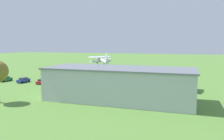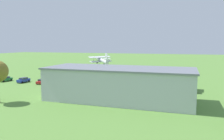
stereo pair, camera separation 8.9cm
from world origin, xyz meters
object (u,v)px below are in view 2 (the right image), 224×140
Objects in this scene: car_yellow at (83,83)px; person_near_hangar_door at (109,82)px; person_beside_truck at (96,82)px; biplane at (102,60)px; person_crossing_taxiway at (113,82)px; truck_box_grey at (191,85)px; hangar at (119,84)px; person_by_parked_cars at (159,84)px; car_red at (42,81)px; car_green at (6,79)px; car_blue at (23,80)px; windsock at (110,66)px; car_black at (64,81)px.

person_near_hangar_door is (-7.13, -4.14, -0.05)m from car_yellow.
car_yellow is at bearing 32.21° from person_beside_truck.
biplane is 9.59m from person_crossing_taxiway.
truck_box_grey is at bearing -178.17° from car_yellow.
person_by_parked_cars is (-6.98, -19.28, -2.85)m from hangar.
person_by_parked_cars is at bearing -25.11° from truck_box_grey.
person_near_hangar_door is (-20.47, -5.23, -0.04)m from car_red.
car_yellow is 0.98× the size of car_green.
car_green is (30.81, 8.89, -6.32)m from biplane.
car_green is at bearing -1.07° from car_blue.
person_beside_truck is 1.05× the size of person_by_parked_cars.
hangar is at bearing 113.80° from person_near_hangar_door.
windsock reaches higher than truck_box_grey.
biplane is 1.72× the size of car_red.
car_green reaches higher than car_yellow.
windsock reaches higher than car_red.
car_blue is 1.01× the size of car_green.
biplane is 20.19m from person_by_parked_cars.
biplane is (11.97, -22.17, 3.47)m from hangar.
car_yellow reaches higher than car_red.
car_blue is at bearing 178.93° from car_green.
person_near_hangar_door is (8.07, -18.29, -2.91)m from hangar.
car_green is 0.67× the size of truck_box_grey.
hangar is 20.96m from car_yellow.
car_green reaches higher than car_red.
biplane is at bearing -163.90° from car_green.
car_black is at bearing -176.53° from car_green.
windsock is (-17.50, -15.71, 3.79)m from car_red.
car_blue is at bearing 5.79° from car_black.
car_black is at bearing 0.89° from truck_box_grey.
car_green is 50.12m from person_by_parked_cars.
car_red is 7.05m from car_blue.
hangar is at bearing 159.73° from car_blue.
car_blue is at bearing 2.23° from truck_box_grey.
hangar is 25.43m from biplane.
person_beside_truck is 18.80m from person_by_parked_cars.
car_blue is (23.61, 9.03, -6.30)m from biplane.
car_yellow is 0.85× the size of windsock.
windsock is at bearing -92.64° from person_beside_truck.
person_beside_truck is at bearing 10.15° from person_crossing_taxiway.
biplane reaches higher than person_by_parked_cars.
windsock reaches higher than person_crossing_taxiway.
car_red is 36.05m from person_by_parked_cars.
car_black is at bearing 53.51° from windsock.
windsock is (4.35, -11.48, 3.78)m from person_crossing_taxiway.
truck_box_grey is at bearing -136.24° from hangar.
person_crossing_taxiway is at bearing -68.86° from hangar.
person_crossing_taxiway is at bearing -159.73° from car_yellow.
person_near_hangar_door is (23.88, -3.15, -0.91)m from truck_box_grey.
car_red is at bearing 179.36° from car_blue.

